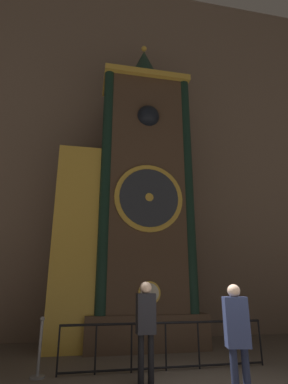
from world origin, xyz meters
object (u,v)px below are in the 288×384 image
(visitor_near, at_px, (146,321))
(visitor_far, at_px, (237,333))
(stanchion_post, at_px, (39,357))
(clock_tower, at_px, (133,201))

(visitor_near, bearing_deg, visitor_far, -51.88)
(stanchion_post, bearing_deg, visitor_far, -36.12)
(visitor_near, xyz_separation_m, stanchion_post, (-1.91, 0.88, -0.70))
(clock_tower, bearing_deg, visitor_near, -94.21)
(stanchion_post, bearing_deg, clock_tower, 46.88)
(clock_tower, height_order, visitor_far, clock_tower)
(visitor_far, relative_size, stanchion_post, 1.57)
(clock_tower, bearing_deg, visitor_far, -79.00)
(stanchion_post, bearing_deg, visitor_near, -24.70)
(visitor_far, height_order, stanchion_post, visitor_far)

